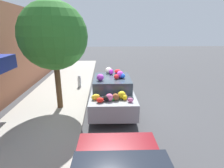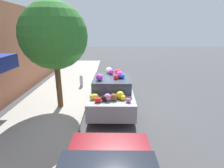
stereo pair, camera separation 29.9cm
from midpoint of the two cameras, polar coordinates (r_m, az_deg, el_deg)
ground_plane at (r=8.09m, az=-1.56°, el=-7.54°), size 60.00×60.00×0.00m
sidewalk_curb at (r=8.46m, az=-20.31°, el=-7.15°), size 24.00×3.20×0.10m
street_tree at (r=7.55m, az=-19.64°, el=14.49°), size 2.70×2.70×4.41m
fire_hydrant at (r=10.67m, az=-11.41°, el=0.90°), size 0.20×0.20×0.70m
art_car at (r=7.75m, az=-1.07°, el=-2.49°), size 4.12×1.86×1.75m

